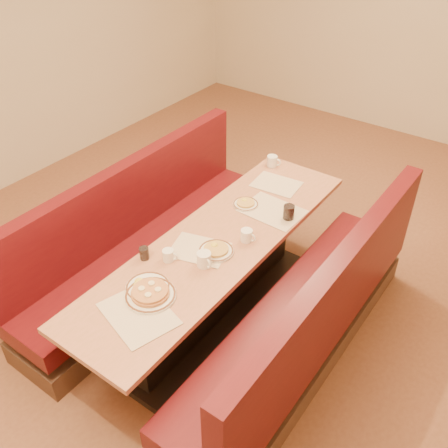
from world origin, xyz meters
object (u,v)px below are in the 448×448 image
Objects in this scene: coffee_mug_b at (169,255)px; soda_tumbler_near at (144,253)px; eggs_plate at (147,287)px; coffee_mug_a at (204,259)px; soda_tumbler_mid at (289,212)px; booth_left at (146,245)px; diner_table at (219,280)px; coffee_mug_d at (272,161)px; booth_right at (306,325)px; pancake_plate at (150,294)px; coffee_mug_c at (247,235)px.

soda_tumbler_near is at bearing -166.69° from coffee_mug_b.
coffee_mug_a is (0.15, 0.38, 0.04)m from eggs_plate.
booth_left is at bearing -152.95° from soda_tumbler_mid.
diner_table is 9.11× the size of eggs_plate.
diner_table is 1.20m from coffee_mug_d.
coffee_mug_b is (-0.22, -0.09, -0.01)m from coffee_mug_a.
eggs_plate is 2.17× the size of coffee_mug_d.
coffee_mug_a is at bearing -157.58° from booth_right.
coffee_mug_c reaches higher than pancake_plate.
coffee_mug_a is at bearing 6.18° from coffee_mug_b.
coffee_mug_d is (-0.40, 0.99, 0.00)m from coffee_mug_c.
coffee_mug_a is 1.03× the size of coffee_mug_d.
coffee_mug_c reaches higher than eggs_plate.
soda_tumbler_mid is at bearing 74.03° from eggs_plate.
coffee_mug_a reaches higher than diner_table.
booth_right is 1.10m from eggs_plate.
coffee_mug_d reaches higher than coffee_mug_c.
coffee_mug_b is 0.56m from coffee_mug_c.
booth_left is at bearing 180.00° from booth_right.
coffee_mug_c is (0.08, 0.38, -0.01)m from coffee_mug_a.
soda_tumbler_near is (0.45, -0.44, 0.43)m from booth_left.
booth_right reaches higher than coffee_mug_a.
pancake_plate is 0.43m from coffee_mug_a.
coffee_mug_d is at bearing 102.12° from diner_table.
coffee_mug_b reaches higher than eggs_plate.
coffee_mug_b is at bearing 29.98° from soda_tumbler_near.
soda_tumbler_mid is at bearing 74.62° from coffee_mug_c.
pancake_plate is at bearing -102.61° from soda_tumbler_mid.
diner_table is at bearing -86.81° from coffee_mug_d.
booth_left reaches higher than coffee_mug_d.
coffee_mug_c is at bearing 7.20° from booth_left.
diner_table is at bearing 52.45° from coffee_mug_b.
pancake_plate is 0.37m from soda_tumbler_near.
diner_table is at bearing -146.18° from coffee_mug_c.
booth_right is (0.73, 0.00, -0.01)m from diner_table.
diner_table is 1.00× the size of booth_left.
booth_right reaches higher than diner_table.
coffee_mug_a reaches higher than coffee_mug_d.
diner_table is 22.03× the size of soda_tumbler_mid.
coffee_mug_a is 1.49× the size of soda_tumbler_near.
eggs_plate is 0.30m from soda_tumbler_near.
soda_tumbler_mid reaches higher than eggs_plate.
coffee_mug_b is at bearing -123.34° from coffee_mug_c.
eggs_plate is 1.20m from soda_tumbler_mid.
eggs_plate is (-0.80, -0.65, 0.41)m from booth_right.
diner_table is at bearing 0.00° from booth_left.
soda_tumbler_mid is (0.10, 0.40, 0.01)m from coffee_mug_c.
soda_tumbler_near is at bearing -156.36° from booth_right.
eggs_plate is at bearing -93.38° from coffee_mug_d.
pancake_plate reaches higher than diner_table.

